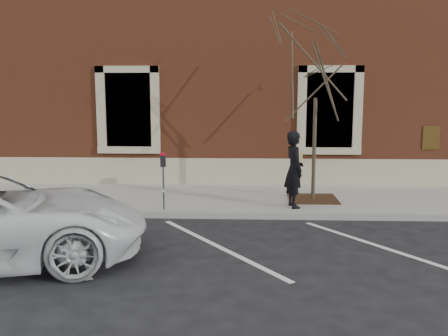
{
  "coord_description": "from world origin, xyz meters",
  "views": [
    {
      "loc": [
        0.51,
        -11.43,
        2.95
      ],
      "look_at": [
        0.0,
        0.6,
        1.1
      ],
      "focal_mm": 40.0,
      "sensor_mm": 36.0,
      "label": 1
    }
  ],
  "objects": [
    {
      "name": "building_civic",
      "position": [
        0.0,
        7.74,
        4.0
      ],
      "size": [
        40.0,
        8.62,
        8.0
      ],
      "color": "brown",
      "rests_on": "ground"
    },
    {
      "name": "sidewalk_near",
      "position": [
        0.0,
        1.75,
        0.07
      ],
      "size": [
        40.0,
        3.5,
        0.15
      ],
      "primitive_type": "cube",
      "color": "#ABA6A0",
      "rests_on": "ground"
    },
    {
      "name": "parking_meter",
      "position": [
        -1.42,
        0.16,
        1.1
      ],
      "size": [
        0.12,
        0.1,
        1.37
      ],
      "rotation": [
        0.0,
        0.0,
        0.13
      ],
      "color": "#595B60",
      "rests_on": "sidewalk_near"
    },
    {
      "name": "ground",
      "position": [
        0.0,
        0.0,
        0.0
      ],
      "size": [
        120.0,
        120.0,
        0.0
      ],
      "primitive_type": "plane",
      "color": "#28282B",
      "rests_on": "ground"
    },
    {
      "name": "curb_near",
      "position": [
        0.0,
        -0.05,
        0.07
      ],
      "size": [
        40.0,
        0.12,
        0.15
      ],
      "primitive_type": "cube",
      "color": "#9E9E99",
      "rests_on": "ground"
    },
    {
      "name": "tree_grate",
      "position": [
        2.3,
        1.46,
        0.17
      ],
      "size": [
        1.25,
        1.25,
        0.03
      ],
      "primitive_type": "cube",
      "color": "#422A15",
      "rests_on": "sidewalk_near"
    },
    {
      "name": "sapling",
      "position": [
        2.3,
        1.46,
        3.51
      ],
      "size": [
        2.88,
        2.88,
        4.8
      ],
      "color": "#4E402F",
      "rests_on": "sidewalk_near"
    },
    {
      "name": "man",
      "position": [
        1.7,
        0.56,
        1.08
      ],
      "size": [
        0.59,
        0.76,
        1.86
      ],
      "primitive_type": "imported",
      "rotation": [
        0.0,
        0.0,
        1.8
      ],
      "color": "black",
      "rests_on": "sidewalk_near"
    },
    {
      "name": "parking_stripes",
      "position": [
        0.0,
        -2.2,
        0.0
      ],
      "size": [
        28.0,
        4.4,
        0.01
      ],
      "primitive_type": null,
      "color": "silver",
      "rests_on": "ground"
    }
  ]
}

